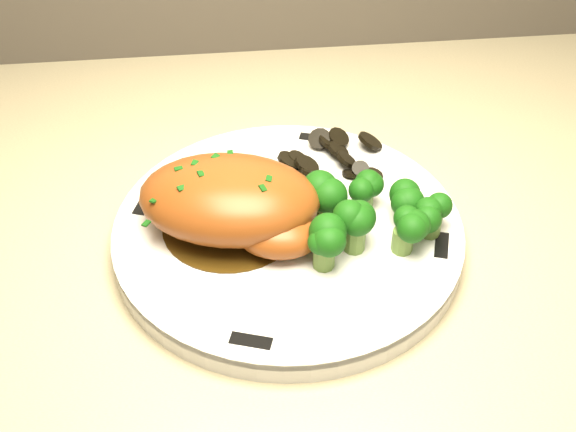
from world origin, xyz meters
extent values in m
cylinder|color=silver|center=(-0.49, 1.63, 0.91)|extent=(0.34, 0.34, 0.02)
cube|color=black|center=(-0.45, 1.75, 0.92)|extent=(0.03, 0.02, 0.00)
cube|color=black|center=(-0.61, 1.67, 0.92)|extent=(0.02, 0.03, 0.00)
cube|color=black|center=(-0.53, 1.50, 0.92)|extent=(0.03, 0.02, 0.00)
cube|color=black|center=(-0.36, 1.59, 0.92)|extent=(0.02, 0.03, 0.00)
cylinder|color=#3A260A|center=(-0.54, 1.63, 0.92)|extent=(0.12, 0.12, 0.00)
ellipsoid|color=#944819|center=(-0.54, 1.63, 0.95)|extent=(0.17, 0.14, 0.06)
ellipsoid|color=#944819|center=(-0.50, 1.60, 0.94)|extent=(0.08, 0.07, 0.03)
cube|color=#10430E|center=(-0.58, 1.65, 0.97)|extent=(0.01, 0.00, 0.00)
cube|color=#10430E|center=(-0.56, 1.64, 0.98)|extent=(0.01, 0.00, 0.00)
cube|color=#10430E|center=(-0.55, 1.64, 0.98)|extent=(0.01, 0.00, 0.00)
cube|color=#10430E|center=(-0.53, 1.63, 0.98)|extent=(0.01, 0.00, 0.00)
cube|color=#10430E|center=(-0.51, 1.63, 0.98)|extent=(0.01, 0.00, 0.00)
cube|color=#10430E|center=(-0.49, 1.63, 0.97)|extent=(0.01, 0.00, 0.00)
cylinder|color=black|center=(-0.41, 1.70, 0.92)|extent=(0.02, 0.02, 0.01)
cylinder|color=black|center=(-0.41, 1.71, 0.93)|extent=(0.02, 0.02, 0.01)
cylinder|color=black|center=(-0.42, 1.72, 0.93)|extent=(0.03, 0.03, 0.01)
cylinder|color=black|center=(-0.43, 1.73, 0.92)|extent=(0.02, 0.02, 0.01)
cylinder|color=black|center=(-0.44, 1.73, 0.93)|extent=(0.02, 0.02, 0.01)
cylinder|color=black|center=(-0.46, 1.73, 0.93)|extent=(0.03, 0.03, 0.02)
cylinder|color=black|center=(-0.47, 1.72, 0.92)|extent=(0.03, 0.03, 0.01)
cylinder|color=black|center=(-0.48, 1.71, 0.93)|extent=(0.03, 0.03, 0.00)
cylinder|color=black|center=(-0.48, 1.70, 0.93)|extent=(0.02, 0.02, 0.01)
cylinder|color=black|center=(-0.48, 1.70, 0.92)|extent=(0.03, 0.03, 0.02)
cylinder|color=black|center=(-0.47, 1.69, 0.93)|extent=(0.03, 0.03, 0.01)
cylinder|color=black|center=(-0.46, 1.68, 0.93)|extent=(0.03, 0.03, 0.02)
cylinder|color=black|center=(-0.44, 1.68, 0.92)|extent=(0.03, 0.03, 0.01)
cylinder|color=black|center=(-0.43, 1.68, 0.93)|extent=(0.03, 0.03, 0.01)
cylinder|color=black|center=(-0.42, 1.69, 0.93)|extent=(0.04, 0.04, 0.02)
cylinder|color=black|center=(-0.41, 1.70, 0.92)|extent=(0.04, 0.03, 0.02)
cylinder|color=olive|center=(-0.45, 1.63, 0.93)|extent=(0.02, 0.02, 0.02)
sphere|color=#0A3508|center=(-0.45, 1.63, 0.95)|extent=(0.03, 0.03, 0.03)
cylinder|color=olive|center=(-0.42, 1.64, 0.93)|extent=(0.02, 0.02, 0.02)
sphere|color=#0A3508|center=(-0.42, 1.64, 0.95)|extent=(0.03, 0.03, 0.03)
cylinder|color=olive|center=(-0.39, 1.62, 0.93)|extent=(0.02, 0.02, 0.02)
sphere|color=#0A3508|center=(-0.39, 1.62, 0.95)|extent=(0.03, 0.03, 0.03)
cylinder|color=olive|center=(-0.44, 1.59, 0.93)|extent=(0.02, 0.02, 0.02)
sphere|color=#0A3508|center=(-0.44, 1.59, 0.95)|extent=(0.03, 0.03, 0.03)
cylinder|color=olive|center=(-0.40, 1.58, 0.93)|extent=(0.02, 0.02, 0.02)
sphere|color=#0A3508|center=(-0.40, 1.58, 0.95)|extent=(0.03, 0.03, 0.03)
cylinder|color=olive|center=(-0.37, 1.60, 0.93)|extent=(0.02, 0.02, 0.02)
sphere|color=#0A3508|center=(-0.37, 1.60, 0.95)|extent=(0.03, 0.03, 0.03)
cylinder|color=olive|center=(-0.47, 1.57, 0.93)|extent=(0.02, 0.02, 0.02)
sphere|color=#0A3508|center=(-0.47, 1.57, 0.95)|extent=(0.03, 0.03, 0.03)
camera|label=1|loc=(-0.54, 1.16, 1.34)|focal=45.00mm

